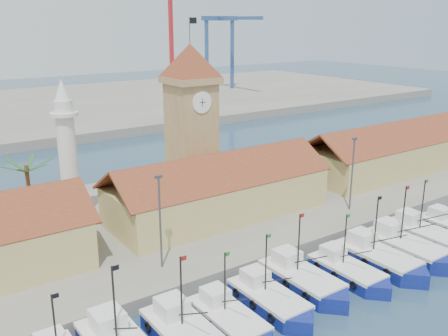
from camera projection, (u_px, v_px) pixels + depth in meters
ground at (345, 297)px, 44.64m from camera, size 400.00×400.00×0.00m
quay at (201, 210)px, 63.28m from camera, size 140.00×32.00×1.50m
terminal at (25, 111)px, 130.77m from camera, size 240.00×80.00×2.00m
boat_3 at (231, 322)px, 39.76m from camera, size 3.29×9.01×6.82m
boat_4 at (271, 302)px, 42.60m from camera, size 3.39×9.29×7.03m
boat_5 at (304, 281)px, 45.80m from camera, size 3.64×9.96×7.53m
boat_6 at (349, 273)px, 47.51m from camera, size 3.26×8.94×6.76m
boat_7 at (380, 260)px, 49.83m from camera, size 3.71×10.17×7.70m
boat_8 at (408, 249)px, 52.17m from camera, size 3.83×10.48×7.93m
boat_9 at (426, 236)px, 55.43m from camera, size 3.63×9.93×7.51m
hall_center at (219, 194)px, 59.22m from camera, size 27.04×10.13×7.61m
hall_right at (390, 154)px, 76.80m from camera, size 31.20×10.13×7.61m
clock_tower at (191, 120)px, 61.66m from camera, size 5.80×5.80×22.70m
minaret at (67, 152)px, 55.63m from camera, size 3.00×3.00×16.30m
palm_tree at (29, 195)px, 52.30m from camera, size 5.60×5.03×8.39m
lamp_posts at (266, 192)px, 52.50m from camera, size 80.70×0.25×9.03m
crane_red_right at (173, 19)px, 142.17m from camera, size 1.00×30.70×40.12m
gantry at (226, 33)px, 156.81m from camera, size 13.00×22.00×23.20m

